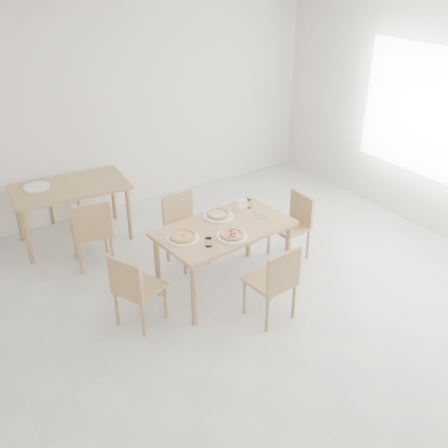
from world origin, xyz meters
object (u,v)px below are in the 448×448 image
chair_back_s (92,229)px  plate_empty (36,187)px  chair_north (184,224)px  napkin_holder (242,205)px  chair_west (134,286)px  chair_east (294,221)px  plate_mushroom (218,216)px  chair_south (275,279)px  second_table (70,192)px  tumbler_a (208,242)px  plate_margherita (183,238)px  chair_back_n (63,181)px  main_table (224,234)px  pizza_mushroom (218,214)px  pizza_pepperoni (232,234)px  pizza_margherita (183,236)px  tumbler_b (248,204)px

chair_back_s → plate_empty: (-0.32, 0.89, 0.26)m
chair_north → napkin_holder: size_ratio=6.68×
chair_west → chair_east: bearing=-109.1°
plate_mushroom → chair_south: bearing=-88.0°
chair_north → second_table: (-0.91, 1.18, 0.18)m
chair_south → chair_east: size_ratio=1.06×
tumbler_a → plate_empty: tumbler_a is taller
chair_back_s → plate_empty: 0.99m
chair_north → plate_empty: (-1.26, 1.33, 0.28)m
plate_margherita → plate_mushroom: same height
chair_north → second_table: chair_north is taller
chair_back_n → plate_empty: 0.83m
napkin_holder → second_table: bearing=140.6°
main_table → pizza_mushroom: bearing=66.7°
pizza_pepperoni → plate_empty: 2.62m
chair_south → chair_back_n: chair_back_n is taller
tumbler_a → chair_back_n: (-0.52, 2.92, -0.30)m
main_table → plate_margherita: plate_margherita is taller
chair_east → second_table: chair_east is taller
chair_west → pizza_margherita: 0.68m
chair_back_n → napkin_holder: bearing=-43.0°
tumbler_a → chair_back_n: bearing=100.0°
chair_east → napkin_holder: bearing=-98.7°
main_table → plate_empty: size_ratio=4.74×
napkin_holder → chair_back_n: size_ratio=0.14×
tumbler_a → chair_back_s: bearing=115.8°
pizza_pepperoni → chair_north: bearing=91.8°
tumbler_a → chair_back_n: chair_back_n is taller
pizza_mushroom → chair_back_s: (-1.09, 0.94, -0.29)m
chair_west → chair_east: (2.14, 0.19, -0.01)m
tumbler_b → pizza_mushroom: bearing=-179.3°
chair_north → pizza_mushroom: bearing=-79.0°
chair_south → plate_empty: 3.17m
chair_east → pizza_margherita: pizza_margherita is taller
plate_margherita → chair_back_s: size_ratio=0.38×
plate_margherita → plate_mushroom: size_ratio=1.00×
chair_south → pizza_pepperoni: (-0.16, 0.52, 0.30)m
chair_north → plate_margherita: (-0.40, -0.71, 0.28)m
chair_north → pizza_mushroom: chair_north is taller
chair_north → plate_margherita: size_ratio=2.53×
chair_back_s → tumbler_a: bearing=125.9°
chair_east → chair_back_n: (-1.92, 2.56, 0.04)m
chair_east → pizza_margherita: (-1.54, -0.10, 0.33)m
chair_east → chair_west: bearing=-84.7°
chair_east → tumbler_b: bearing=-100.6°
chair_west → pizza_pepperoni: bearing=-122.5°
chair_back_n → chair_south: bearing=-54.1°
tumbler_a → tumbler_b: tumbler_b is taller
pizza_mushroom → pizza_pepperoni: same height
main_table → plate_empty: bearing=118.0°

